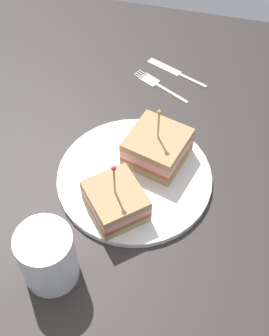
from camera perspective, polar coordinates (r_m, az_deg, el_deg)
ground_plane at (r=76.18cm, az=0.00°, el=-1.83°), size 92.83×92.83×2.00cm
plate at (r=74.95cm, az=0.00°, el=-1.16°), size 24.26×24.26×1.01cm
sandwich_half_front at (r=74.91cm, az=2.73°, el=2.47°), size 10.62×10.64×10.78cm
sandwich_half_back at (r=69.15cm, az=-2.27°, el=-3.97°), size 11.01×11.08×10.47cm
drink_glass at (r=64.39cm, az=-10.29°, el=-10.55°), size 7.53×7.53×9.34cm
fork at (r=90.07cm, az=2.51°, el=10.10°), size 11.40×6.69×0.35cm
knife at (r=92.80cm, az=4.70°, el=11.48°), size 12.32×5.90×0.35cm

